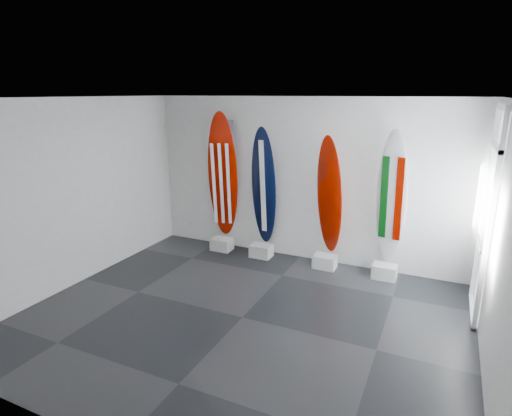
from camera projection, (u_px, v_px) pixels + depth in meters
The scene contains 16 objects.
floor at pixel (242, 317), 5.91m from camera, with size 6.00×6.00×0.00m, color black.
ceiling at pixel (240, 98), 5.11m from camera, with size 6.00×6.00×0.00m, color white.
wall_back at pixel (303, 180), 7.70m from camera, with size 6.00×6.00×0.00m, color silver.
wall_front at pixel (99, 297), 3.33m from camera, with size 6.00×6.00×0.00m, color silver.
wall_left at pixel (75, 193), 6.73m from camera, with size 5.00×5.00×0.00m, color silver.
wall_right at pixel (502, 251), 4.30m from camera, with size 5.00×5.00×0.00m, color silver.
display_block_usa at pixel (222, 244), 8.42m from camera, with size 0.40×0.30×0.24m, color silver.
surfboard_usa at pixel (223, 176), 8.14m from camera, with size 0.57×0.08×2.53m, color #920E00.
display_block_navy at pixel (261, 251), 8.06m from camera, with size 0.40×0.30×0.24m, color silver.
surfboard_navy at pixel (264, 187), 7.82m from camera, with size 0.51×0.08×2.25m, color black.
display_block_swiss at pixel (325, 261), 7.55m from camera, with size 0.40×0.30×0.24m, color silver.
surfboard_swiss at pixel (329, 196), 7.32m from camera, with size 0.49×0.08×2.16m, color #920E00.
display_block_italy at pixel (384, 272), 7.13m from camera, with size 0.40×0.30×0.24m, color silver.
surfboard_italy at pixel (392, 198), 6.88m from camera, with size 0.52×0.08×2.29m, color white.
wall_outlet at pixel (192, 223), 8.98m from camera, with size 0.09×0.02×0.13m, color silver.
glass_door at pixel (488, 218), 5.68m from camera, with size 0.12×1.16×2.85m, color white, non-canonical shape.
Camera 1 is at (2.40, -4.71, 3.07)m, focal length 29.41 mm.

